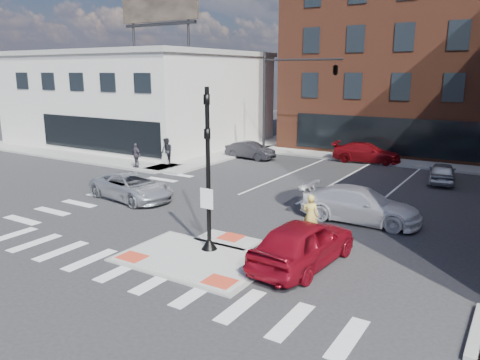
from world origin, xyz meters
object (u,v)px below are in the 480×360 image
Objects in this scene: silver_suv at (132,187)px; pedestrian_b at (136,155)px; bg_car_dark at (250,150)px; bg_car_silver at (442,173)px; bg_car_red at (366,153)px; cyclist at (310,230)px; pedestrian_a at (167,151)px; white_pickup at (360,205)px; red_sedan at (304,243)px.

pedestrian_b is at bearing 50.95° from silver_suv.
pedestrian_b reaches higher than bg_car_dark.
bg_car_silver is 2.21× the size of pedestrian_b.
bg_car_silver is at bearing -132.55° from bg_car_red.
silver_suv is 1.01× the size of bg_car_red.
silver_suv is 2.37× the size of cyclist.
bg_car_red reaches higher than bg_car_silver.
bg_car_silver is 1.99× the size of pedestrian_a.
pedestrian_a is at bearing 70.27° from white_pickup.
pedestrian_b is at bearing -23.44° from red_sedan.
pedestrian_a reaches higher than white_pickup.
bg_car_silver is 18.15m from pedestrian_a.
white_pickup is 1.43× the size of bg_car_silver.
white_pickup is 1.08× the size of bg_car_red.
silver_suv is at bearing -172.58° from bg_car_dark.
silver_suv is 0.94× the size of white_pickup.
red_sedan reaches higher than bg_car_red.
red_sedan is 1.25× the size of bg_car_dark.
white_pickup is 16.15m from bg_car_dark.
cyclist is at bearing 71.13° from bg_car_silver.
pedestrian_a is at bearing -30.29° from red_sedan.
bg_car_dark is at bearing 46.63° from white_pickup.
white_pickup is 16.93m from pedestrian_b.
bg_car_dark is at bearing -65.26° from cyclist.
pedestrian_a is at bearing 37.04° from silver_suv.
pedestrian_a is (-15.00, 9.20, 0.38)m from cyclist.
bg_car_red reaches higher than silver_suv.
bg_car_red is at bearing -15.12° from silver_suv.
silver_suv is at bearing -37.48° from pedestrian_b.
silver_suv is 1.01× the size of red_sedan.
bg_car_red is at bearing -92.26° from cyclist.
bg_car_dark is at bearing 76.17° from pedestrian_a.
pedestrian_a is (-11.55, -9.05, 0.37)m from bg_car_red.
bg_car_silver is 7.24m from bg_car_red.
cyclist is at bearing -89.25° from silver_suv.
pedestrian_a is 1.11× the size of pedestrian_b.
silver_suv is at bearing -43.51° from pedestrian_a.
pedestrian_b is (-16.66, 3.00, 0.22)m from white_pickup.
red_sedan is 0.93× the size of white_pickup.
red_sedan reaches higher than white_pickup.
bg_car_red is at bearing 51.20° from pedestrian_b.
red_sedan reaches higher than silver_suv.
cyclist is at bearing -14.22° from pedestrian_b.
pedestrian_b is (-16.55, 8.88, 0.15)m from red_sedan.
cyclist is at bearing -13.71° from pedestrian_a.
white_pickup is at bearing 70.42° from bg_car_silver.
bg_car_silver is at bearing 30.32° from pedestrian_b.
red_sedan is 2.34× the size of cyclist.
white_pickup is 10.06m from bg_car_silver.
silver_suv is 1.34× the size of bg_car_silver.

